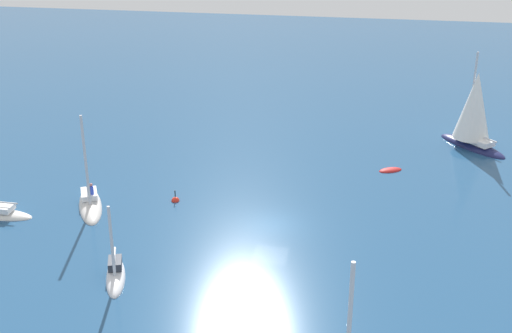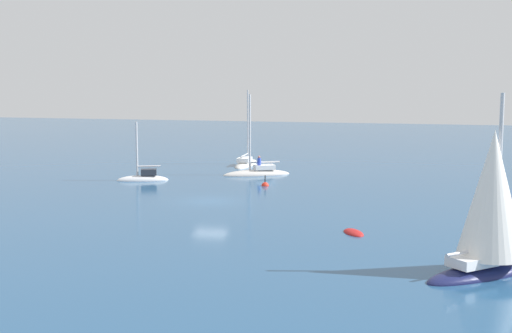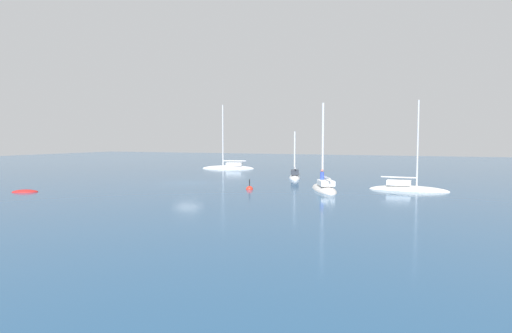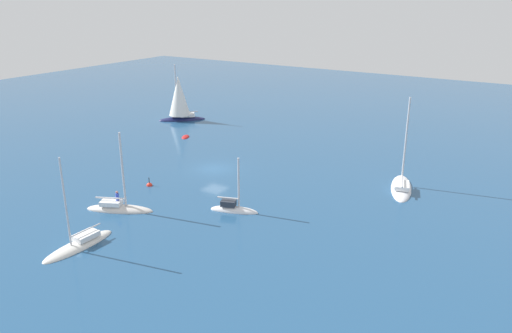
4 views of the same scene
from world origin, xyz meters
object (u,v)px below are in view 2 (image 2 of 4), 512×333
Objects in this scene: ketch at (257,173)px; channel_buoy at (265,186)px; rib at (354,233)px; sailboat_1 at (143,179)px; sloop_1 at (491,210)px; sailboat at (246,164)px.

ketch reaches higher than channel_buoy.
ketch is 3.47× the size of rib.
sailboat_1 is 2.47× the size of rib.
sailboat is at bearing 76.62° from sloop_1.
rib is (29.13, 13.35, -0.12)m from sailboat.
sloop_1 is 34.94m from ketch.
ketch is (-5.47, 9.14, 0.00)m from sailboat_1.
sailboat_1 is 4.71× the size of channel_buoy.
channel_buoy is at bearing 81.13° from sloop_1.
rib is (17.03, 19.94, -0.16)m from sailboat_1.
channel_buoy is (0.62, 11.15, -0.16)m from sailboat_1.
ketch is at bearing 178.07° from rib.
sailboat is at bearing -137.47° from sailboat_1.
ketch is (6.63, 2.56, 0.05)m from sailboat.
channel_buoy is (-23.76, -15.91, -3.12)m from sloop_1.
sloop_1 reaches higher than sailboat.
sailboat_1 is at bearing 95.31° from sloop_1.
ketch reaches higher than sailboat_1.
sloop_1 reaches higher than rib.
sloop_1 reaches higher than channel_buoy.
ketch is at bearing -168.03° from sailboat_1.
sailboat_1 is (12.10, -6.59, 0.05)m from sailboat.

